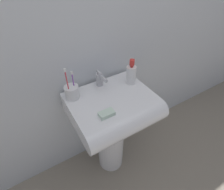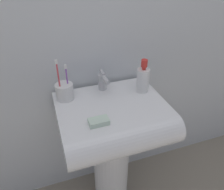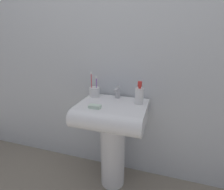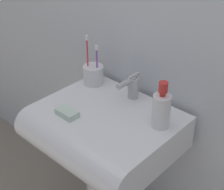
% 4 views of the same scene
% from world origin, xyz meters
% --- Properties ---
extents(ground_plane, '(6.00, 6.00, 0.00)m').
position_xyz_m(ground_plane, '(0.00, 0.00, 0.00)').
color(ground_plane, gray).
rests_on(ground_plane, ground).
extents(wall_back, '(5.00, 0.05, 2.40)m').
position_xyz_m(wall_back, '(0.00, 0.24, 1.20)').
color(wall_back, silver).
rests_on(wall_back, ground).
extents(sink_pedestal, '(0.21, 0.21, 0.63)m').
position_xyz_m(sink_pedestal, '(0.00, 0.00, 0.31)').
color(sink_pedestal, white).
rests_on(sink_pedestal, ground).
extents(sink_basin, '(0.53, 0.45, 0.14)m').
position_xyz_m(sink_basin, '(0.00, -0.05, 0.70)').
color(sink_basin, white).
rests_on(sink_basin, sink_pedestal).
extents(faucet, '(0.04, 0.12, 0.10)m').
position_xyz_m(faucet, '(-0.00, 0.13, 0.82)').
color(faucet, '#B7B7BC').
rests_on(faucet, sink_basin).
extents(toothbrush_cup, '(0.09, 0.09, 0.22)m').
position_xyz_m(toothbrush_cup, '(-0.20, 0.11, 0.81)').
color(toothbrush_cup, white).
rests_on(toothbrush_cup, sink_basin).
extents(soap_bottle, '(0.06, 0.06, 0.18)m').
position_xyz_m(soap_bottle, '(0.19, 0.06, 0.84)').
color(soap_bottle, white).
rests_on(soap_bottle, sink_basin).
extents(bar_soap, '(0.09, 0.05, 0.02)m').
position_xyz_m(bar_soap, '(-0.10, -0.13, 0.78)').
color(bar_soap, silver).
rests_on(bar_soap, sink_basin).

